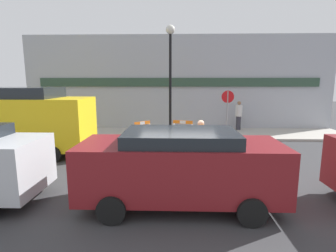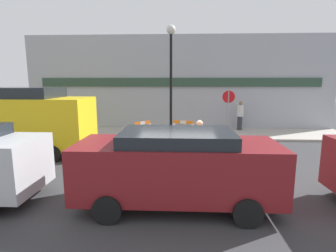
# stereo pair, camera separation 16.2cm
# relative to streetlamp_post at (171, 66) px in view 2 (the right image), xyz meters

# --- Properties ---
(ground_plane) EXTENTS (60.00, 60.00, 0.00)m
(ground_plane) POSITION_rel_streetlamp_post_xyz_m (0.37, -5.03, -3.57)
(ground_plane) COLOR #38383A
(sidewalk_slab) EXTENTS (18.00, 2.99, 0.11)m
(sidewalk_slab) POSITION_rel_streetlamp_post_xyz_m (0.37, 0.96, -3.51)
(sidewalk_slab) COLOR #ADA89E
(sidewalk_slab) RESTS_ON ground_plane
(storefront_facade) EXTENTS (18.00, 0.22, 5.50)m
(storefront_facade) POSITION_rel_streetlamp_post_xyz_m (0.37, 2.53, -0.81)
(storefront_facade) COLOR #A3A8B2
(storefront_facade) RESTS_ON ground_plane
(streetlamp_post) EXTENTS (0.44, 0.44, 5.39)m
(streetlamp_post) POSITION_rel_streetlamp_post_xyz_m (0.00, 0.00, 0.00)
(streetlamp_post) COLOR black
(streetlamp_post) RESTS_ON sidewalk_slab
(stop_sign) EXTENTS (0.59, 0.13, 2.30)m
(stop_sign) POSITION_rel_streetlamp_post_xyz_m (2.81, -0.11, -1.91)
(stop_sign) COLOR gray
(stop_sign) RESTS_ON sidewalk_slab
(barricade_0) EXTENTS (0.82, 0.54, 1.07)m
(barricade_0) POSITION_rel_streetlamp_post_xyz_m (-1.04, -3.96, -2.99)
(barricade_0) COLOR white
(barricade_0) RESTS_ON ground_plane
(barricade_1) EXTENTS (0.69, 0.85, 1.12)m
(barricade_1) POSITION_rel_streetlamp_post_xyz_m (1.17, -3.76, -2.95)
(barricade_1) COLOR white
(barricade_1) RESTS_ON ground_plane
(barricade_2) EXTENTS (0.93, 0.37, 1.09)m
(barricade_2) POSITION_rel_streetlamp_post_xyz_m (0.60, -1.13, -2.97)
(barricade_2) COLOR white
(barricade_2) RESTS_ON ground_plane
(barricade_3) EXTENTS (0.71, 0.66, 1.09)m
(barricade_3) POSITION_rel_streetlamp_post_xyz_m (-1.22, -1.49, -2.98)
(barricade_3) COLOR white
(barricade_3) RESTS_ON ground_plane
(traffic_cone_0) EXTENTS (0.30, 0.30, 0.57)m
(traffic_cone_0) POSITION_rel_streetlamp_post_xyz_m (0.14, -4.11, -3.29)
(traffic_cone_0) COLOR black
(traffic_cone_0) RESTS_ON ground_plane
(traffic_cone_1) EXTENTS (0.30, 0.30, 0.51)m
(traffic_cone_1) POSITION_rel_streetlamp_post_xyz_m (-1.28, -2.59, -3.32)
(traffic_cone_1) COLOR black
(traffic_cone_1) RESTS_ON ground_plane
(traffic_cone_2) EXTENTS (0.30, 0.30, 0.60)m
(traffic_cone_2) POSITION_rel_streetlamp_post_xyz_m (-0.98, -0.84, -3.28)
(traffic_cone_2) COLOR black
(traffic_cone_2) RESTS_ON ground_plane
(traffic_cone_3) EXTENTS (0.30, 0.30, 0.63)m
(traffic_cone_3) POSITION_rel_streetlamp_post_xyz_m (0.52, -4.35, -3.26)
(traffic_cone_3) COLOR black
(traffic_cone_3) RESTS_ON ground_plane
(traffic_cone_4) EXTENTS (0.30, 0.30, 0.50)m
(traffic_cone_4) POSITION_rel_streetlamp_post_xyz_m (-0.54, -1.33, -3.33)
(traffic_cone_4) COLOR black
(traffic_cone_4) RESTS_ON ground_plane
(person_worker) EXTENTS (0.53, 0.53, 1.68)m
(person_worker) POSITION_rel_streetlamp_post_xyz_m (1.07, -4.95, -2.68)
(person_worker) COLOR #33333D
(person_worker) RESTS_ON ground_plane
(person_pedestrian) EXTENTS (0.41, 0.41, 1.64)m
(person_pedestrian) POSITION_rel_streetlamp_post_xyz_m (3.85, 1.88, -2.58)
(person_pedestrian) COLOR #33333D
(person_pedestrian) RESTS_ON sidewalk_slab
(parked_car_1) EXTENTS (4.54, 1.90, 1.78)m
(parked_car_1) POSITION_rel_streetlamp_post_xyz_m (0.41, -7.27, -2.57)
(parked_car_1) COLOR maroon
(parked_car_1) RESTS_ON ground_plane
(work_van) EXTENTS (5.32, 2.21, 2.63)m
(work_van) POSITION_rel_streetlamp_post_xyz_m (-5.75, -3.12, -2.14)
(work_van) COLOR yellow
(work_van) RESTS_ON ground_plane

